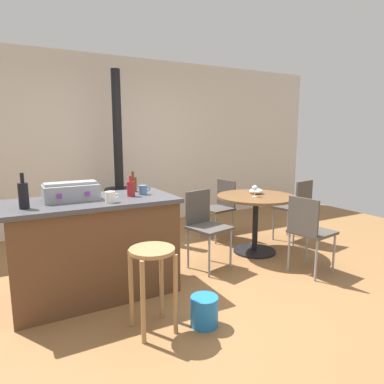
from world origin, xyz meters
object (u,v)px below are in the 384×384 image
at_px(wood_stove, 120,197).
at_px(cup_0, 110,197).
at_px(cup_1, 143,190).
at_px(plastic_bucket, 204,311).
at_px(bottle_0, 23,195).
at_px(serving_bowl, 256,191).
at_px(folding_chair_left, 296,205).
at_px(bottle_2, 131,188).
at_px(folding_chair_near, 205,223).
at_px(kitchen_island, 95,247).
at_px(wooden_stool, 152,270).
at_px(folding_chair_far, 309,229).
at_px(bottle_1, 133,184).
at_px(dining_table, 256,209).
at_px(wine_glass, 255,188).
at_px(toolbox, 71,192).
at_px(folding_chair_right, 220,205).

xyz_separation_m(wood_stove, cup_0, (-0.68, -1.98, 0.40)).
bearing_deg(cup_1, plastic_bucket, -83.10).
height_order(bottle_0, cup_0, bottle_0).
distance_m(wood_stove, serving_bowl, 2.02).
height_order(folding_chair_left, bottle_2, bottle_2).
distance_m(folding_chair_near, cup_1, 0.88).
bearing_deg(bottle_2, serving_bowl, 9.64).
bearing_deg(cup_0, bottle_2, 38.14).
height_order(kitchen_island, wooden_stool, kitchen_island).
distance_m(wooden_stool, wood_stove, 2.66).
bearing_deg(serving_bowl, folding_chair_far, -91.84).
bearing_deg(wooden_stool, bottle_1, 77.63).
bearing_deg(folding_chair_far, cup_0, 168.26).
distance_m(wooden_stool, bottle_0, 1.20).
height_order(dining_table, folding_chair_far, folding_chair_far).
height_order(wood_stove, bottle_0, wood_stove).
relative_size(folding_chair_left, wine_glass, 6.14).
distance_m(wooden_stool, dining_table, 2.10).
bearing_deg(folding_chair_left, wine_glass, -171.76).
bearing_deg(serving_bowl, wood_stove, 132.81).
distance_m(dining_table, folding_chair_left, 0.78).
relative_size(wine_glass, plastic_bucket, 0.59).
xyz_separation_m(wooden_stool, wood_stove, (0.55, 2.60, 0.08)).
bearing_deg(bottle_1, toolbox, -163.61).
relative_size(folding_chair_near, bottle_1, 4.22).
bearing_deg(folding_chair_far, plastic_bucket, -167.42).
bearing_deg(folding_chair_left, folding_chair_far, -128.94).
bearing_deg(cup_1, folding_chair_left, 5.79).
bearing_deg(cup_0, folding_chair_right, 30.67).
bearing_deg(wooden_stool, dining_table, 29.02).
height_order(folding_chair_left, cup_0, cup_0).
distance_m(folding_chair_right, serving_bowl, 0.70).
bearing_deg(bottle_0, cup_0, -7.72).
xyz_separation_m(folding_chair_far, cup_0, (-2.02, 0.42, 0.46)).
bearing_deg(kitchen_island, serving_bowl, 7.57).
distance_m(folding_chair_left, folding_chair_right, 1.06).
relative_size(folding_chair_far, bottle_2, 4.31).
height_order(kitchen_island, folding_chair_far, kitchen_island).
xyz_separation_m(toolbox, bottle_0, (-0.39, -0.18, 0.03)).
bearing_deg(folding_chair_left, bottle_1, -179.72).
xyz_separation_m(bottle_1, cup_1, (0.02, -0.23, -0.03)).
xyz_separation_m(folding_chair_near, plastic_bucket, (-0.63, -1.04, -0.40)).
bearing_deg(serving_bowl, dining_table, -129.21).
xyz_separation_m(toolbox, serving_bowl, (2.34, 0.24, -0.22)).
distance_m(kitchen_island, bottle_0, 0.82).
xyz_separation_m(wooden_stool, cup_1, (0.26, 0.85, 0.48)).
relative_size(bottle_0, bottle_1, 1.40).
bearing_deg(wood_stove, cup_1, -99.44).
xyz_separation_m(folding_chair_right, plastic_bucket, (-1.40, -1.89, -0.37)).
xyz_separation_m(folding_chair_left, bottle_1, (-2.37, -0.01, 0.48)).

